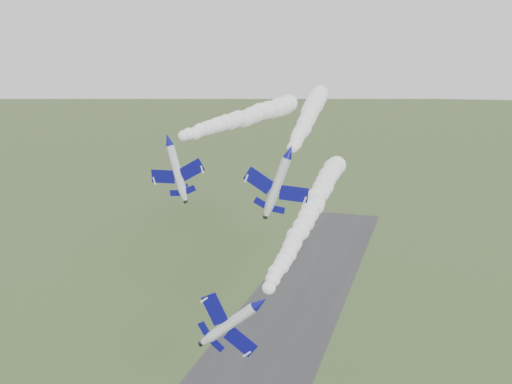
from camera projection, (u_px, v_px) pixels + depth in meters
The scene contains 7 objects.
runway at pixel (248, 381), 108.38m from camera, with size 24.00×260.00×0.04m, color #313133.
jet_lead at pixel (260, 303), 69.94m from camera, with size 6.12×11.28×7.27m.
smoke_trail_jet_lead at pixel (312, 207), 107.89m from camera, with size 4.69×75.98×4.69m, color white, non-canonical shape.
jet_pair_left at pixel (168, 140), 88.10m from camera, with size 9.08×11.27×3.47m.
smoke_trail_jet_pair_left at pixel (248, 116), 120.43m from camera, with size 4.72×65.42×4.72m, color white, non-canonical shape.
jet_pair_right at pixel (289, 151), 83.64m from camera, with size 9.62×12.05×3.98m.
smoke_trail_jet_pair_right at pixel (309, 114), 120.84m from camera, with size 4.63×72.24×4.63m, color white, non-canonical shape.
Camera 1 is at (30.95, -62.89, 58.80)m, focal length 40.00 mm.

